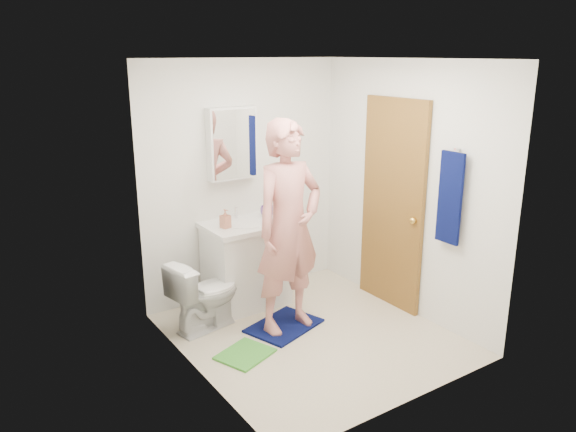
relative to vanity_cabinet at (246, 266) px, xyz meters
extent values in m
cube|color=beige|center=(0.15, -0.91, -0.41)|extent=(2.20, 2.40, 0.02)
cube|color=white|center=(0.15, -0.91, 2.01)|extent=(2.20, 2.40, 0.02)
cube|color=white|center=(0.15, 0.30, 0.80)|extent=(2.20, 0.02, 2.40)
cube|color=white|center=(0.15, -2.12, 0.80)|extent=(2.20, 0.02, 2.40)
cube|color=white|center=(-0.96, -0.91, 0.80)|extent=(0.02, 2.40, 2.40)
cube|color=white|center=(1.26, -0.91, 0.80)|extent=(0.02, 2.40, 2.40)
cube|color=white|center=(0.00, 0.00, 0.00)|extent=(0.75, 0.55, 0.80)
cube|color=white|center=(0.00, 0.00, 0.43)|extent=(0.79, 0.59, 0.05)
cylinder|color=white|center=(0.00, 0.00, 0.44)|extent=(0.40, 0.40, 0.03)
cylinder|color=silver|center=(0.00, 0.18, 0.51)|extent=(0.03, 0.03, 0.12)
cube|color=white|center=(0.00, 0.22, 1.20)|extent=(0.50, 0.12, 0.70)
cube|color=white|center=(0.00, 0.16, 1.20)|extent=(0.46, 0.01, 0.66)
cube|color=olive|center=(1.22, -0.76, 0.62)|extent=(0.05, 0.80, 2.05)
sphere|color=gold|center=(1.18, -1.08, 0.55)|extent=(0.07, 0.07, 0.07)
cube|color=#070E45|center=(1.18, -1.48, 0.85)|extent=(0.03, 0.24, 0.80)
cylinder|color=silver|center=(1.22, -1.48, 1.27)|extent=(0.06, 0.02, 0.02)
imported|color=white|center=(-0.57, -0.25, -0.06)|extent=(0.72, 0.50, 0.67)
cube|color=#070E45|center=(0.03, -0.64, -0.39)|extent=(0.76, 0.64, 0.02)
cube|color=green|center=(-0.52, -0.89, -0.39)|extent=(0.53, 0.49, 0.02)
imported|color=#C4775B|center=(-0.23, -0.03, 0.54)|extent=(0.10, 0.10, 0.18)
imported|color=#71469A|center=(0.30, 0.08, 0.50)|extent=(0.14, 0.14, 0.11)
imported|color=tan|center=(0.06, -0.68, 0.57)|extent=(0.73, 0.52, 1.90)
camera|label=1|loc=(-2.56, -4.58, 2.05)|focal=35.00mm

